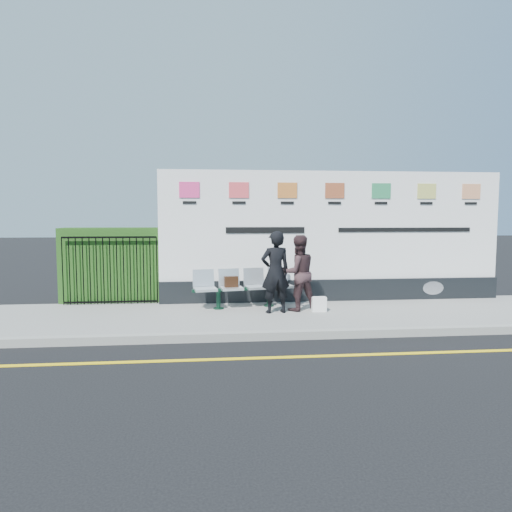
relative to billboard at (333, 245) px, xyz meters
The scene contains 12 objects.
ground 4.13m from the billboard, 97.40° to the right, with size 80.00×80.00×0.00m, color black.
pavement 1.98m from the billboard, 110.32° to the right, with size 14.00×3.00×0.12m, color gray.
kerb 3.19m from the billboard, 99.95° to the right, with size 14.00×0.18×0.14m, color gray.
yellow_line 4.13m from the billboard, 97.40° to the right, with size 14.00×0.10×0.01m, color yellow.
billboard is the anchor object (origin of this frame).
hedge 5.11m from the billboard, behind, with size 2.35×0.70×1.70m, color #224C16.
railing 5.10m from the billboard, behind, with size 2.05×0.06×1.54m, color black, non-canonical shape.
bench 2.48m from the billboard, 162.52° to the right, with size 2.14×0.56×0.46m, color silver, non-canonical shape.
woman_left 2.05m from the billboard, 140.47° to the right, with size 0.61×0.40×1.67m, color black.
woman_right 1.58m from the billboard, 133.69° to the right, with size 0.77×0.60×1.58m, color #362326.
handbag_brown 2.62m from the billboard, 163.41° to the right, with size 0.29×0.12×0.23m, color black.
carrier_bag_white 1.80m from the billboard, 116.87° to the right, with size 0.30×0.18×0.30m, color white.
Camera 1 is at (-2.35, -6.51, 2.09)m, focal length 32.00 mm.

